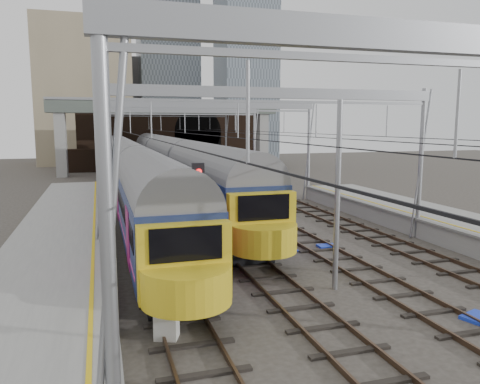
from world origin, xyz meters
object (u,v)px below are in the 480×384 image
object	(u,v)px
train_second	(130,171)
signal_near_left	(198,223)
train_main	(159,157)
relay_cabinet	(166,316)

from	to	relation	value
train_second	signal_near_left	distance (m)	23.72
train_main	relay_cabinet	xyz separation A→B (m)	(-4.60, -38.61, -1.92)
relay_cabinet	signal_near_left	bearing A→B (deg)	58.28
train_main	signal_near_left	world-z (taller)	train_main
train_second	relay_cabinet	size ratio (longest dim) A/B	37.63
train_second	relay_cabinet	bearing A→B (deg)	-91.41
train_main	signal_near_left	bearing A→B (deg)	-95.24
signal_near_left	relay_cabinet	distance (m)	2.87
signal_near_left	train_main	bearing A→B (deg)	84.86
relay_cabinet	train_main	bearing A→B (deg)	103.57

